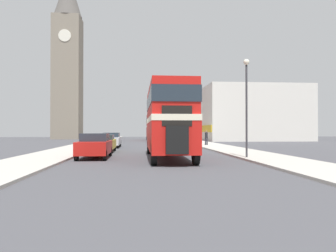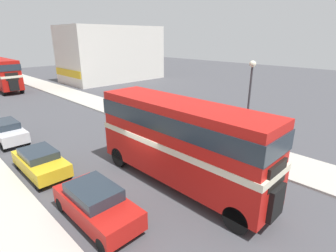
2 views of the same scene
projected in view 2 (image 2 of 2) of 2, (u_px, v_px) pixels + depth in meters
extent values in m
plane|color=#47474C|center=(148.00, 178.00, 14.09)|extent=(120.00, 120.00, 0.00)
cube|color=#B7B2A8|center=(220.00, 142.00, 18.59)|extent=(3.50, 120.00, 0.12)
cube|color=#B7B2A8|center=(8.00, 243.00, 9.56)|extent=(3.50, 120.00, 0.12)
cube|color=red|center=(180.00, 159.00, 13.11)|extent=(2.37, 9.67, 1.66)
cube|color=beige|center=(180.00, 141.00, 12.79)|extent=(2.40, 9.72, 0.30)
cube|color=red|center=(180.00, 121.00, 12.45)|extent=(2.32, 9.48, 1.81)
cube|color=#232D38|center=(180.00, 119.00, 12.42)|extent=(2.40, 9.57, 0.81)
cube|color=black|center=(276.00, 203.00, 9.84)|extent=(1.07, 0.20, 1.33)
cube|color=black|center=(277.00, 175.00, 9.57)|extent=(1.42, 0.12, 0.96)
cylinder|color=black|center=(236.00, 219.00, 10.05)|extent=(0.28, 1.13, 1.13)
cylinder|color=black|center=(262.00, 197.00, 11.45)|extent=(0.28, 1.13, 1.13)
cylinder|color=black|center=(119.00, 157.00, 15.23)|extent=(0.28, 1.13, 1.13)
cylinder|color=black|center=(146.00, 147.00, 16.63)|extent=(0.28, 1.13, 1.13)
cube|color=#B2140F|center=(2.00, 80.00, 36.58)|extent=(2.47, 10.32, 1.65)
cube|color=beige|center=(1.00, 73.00, 36.26)|extent=(2.49, 10.37, 0.30)
cube|color=black|center=(14.00, 86.00, 33.09)|extent=(1.11, 0.20, 1.32)
cube|color=black|center=(12.00, 77.00, 32.82)|extent=(1.48, 0.12, 0.96)
cylinder|color=black|center=(3.00, 91.00, 33.26)|extent=(0.28, 1.13, 1.13)
cylinder|color=black|center=(22.00, 89.00, 34.73)|extent=(0.28, 1.13, 1.13)
cylinder|color=black|center=(4.00, 82.00, 40.34)|extent=(0.28, 1.13, 1.13)
cube|color=red|center=(97.00, 207.00, 10.62)|extent=(1.79, 4.23, 0.77)
cube|color=#232D38|center=(93.00, 192.00, 10.53)|extent=(1.57, 2.20, 0.48)
cylinder|color=black|center=(103.00, 246.00, 9.09)|extent=(0.20, 0.64, 0.64)
cylinder|color=black|center=(139.00, 224.00, 10.15)|extent=(0.20, 0.64, 0.64)
cylinder|color=black|center=(61.00, 205.00, 11.32)|extent=(0.20, 0.64, 0.64)
cylinder|color=black|center=(94.00, 190.00, 12.38)|extent=(0.20, 0.64, 0.64)
cube|color=gold|center=(41.00, 163.00, 14.34)|extent=(1.77, 4.02, 0.68)
cube|color=#232D38|center=(38.00, 153.00, 14.27)|extent=(1.55, 2.09, 0.39)
cylinder|color=black|center=(38.00, 184.00, 12.87)|extent=(0.20, 0.64, 0.64)
cylinder|color=black|center=(68.00, 173.00, 13.92)|extent=(0.20, 0.64, 0.64)
cylinder|color=black|center=(17.00, 164.00, 14.96)|extent=(0.20, 0.64, 0.64)
cylinder|color=black|center=(45.00, 155.00, 16.01)|extent=(0.20, 0.64, 0.64)
cube|color=silver|center=(7.00, 132.00, 18.82)|extent=(1.70, 4.43, 0.73)
cube|color=#232D38|center=(5.00, 124.00, 18.74)|extent=(1.49, 2.30, 0.44)
cylinder|color=black|center=(3.00, 147.00, 17.25)|extent=(0.20, 0.64, 0.64)
cylinder|color=black|center=(27.00, 141.00, 18.25)|extent=(0.20, 0.64, 0.64)
cylinder|color=black|center=(12.00, 129.00, 20.61)|extent=(0.20, 0.64, 0.64)
cylinder|color=#282833|center=(109.00, 105.00, 26.86)|extent=(0.14, 0.14, 0.75)
cylinder|color=#282833|center=(110.00, 105.00, 26.97)|extent=(0.14, 0.14, 0.75)
cylinder|color=black|center=(109.00, 99.00, 26.69)|extent=(0.31, 0.31, 0.59)
sphere|color=#9E7051|center=(109.00, 95.00, 26.56)|extent=(0.20, 0.20, 0.20)
cylinder|color=#38383D|center=(247.00, 116.00, 15.04)|extent=(0.12, 0.12, 5.50)
sphere|color=#EFEACC|center=(253.00, 64.00, 14.08)|extent=(0.36, 0.36, 0.36)
cube|color=silver|center=(112.00, 54.00, 44.11)|extent=(16.08, 8.42, 8.78)
cube|color=gold|center=(68.00, 73.00, 39.49)|extent=(0.12, 8.00, 1.05)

